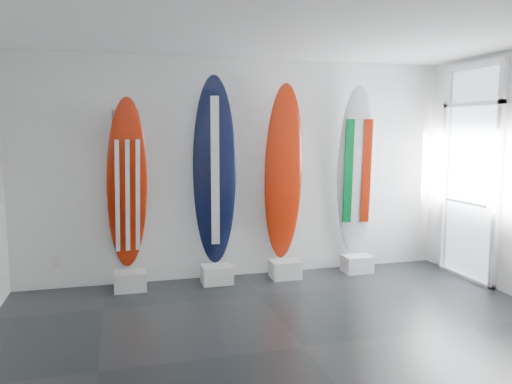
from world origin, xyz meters
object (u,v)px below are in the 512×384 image
object	(u,v)px
surfboard_navy	(215,172)
surfboard_swiss	(284,173)
surfboard_usa	(127,185)
surfboard_italy	(356,171)

from	to	relation	value
surfboard_navy	surfboard_swiss	bearing A→B (deg)	8.13
surfboard_usa	surfboard_italy	bearing A→B (deg)	-6.69
surfboard_usa	surfboard_italy	distance (m)	3.17
surfboard_usa	surfboard_italy	xyz separation A→B (m)	(3.17, 0.00, 0.11)
surfboard_navy	surfboard_italy	bearing A→B (deg)	8.13
surfboard_navy	surfboard_swiss	world-z (taller)	surfboard_navy
surfboard_swiss	surfboard_italy	distance (m)	1.09
surfboard_swiss	surfboard_italy	bearing A→B (deg)	-1.55
surfboard_navy	surfboard_swiss	distance (m)	0.96
surfboard_usa	surfboard_swiss	xyz separation A→B (m)	(2.08, 0.00, 0.11)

